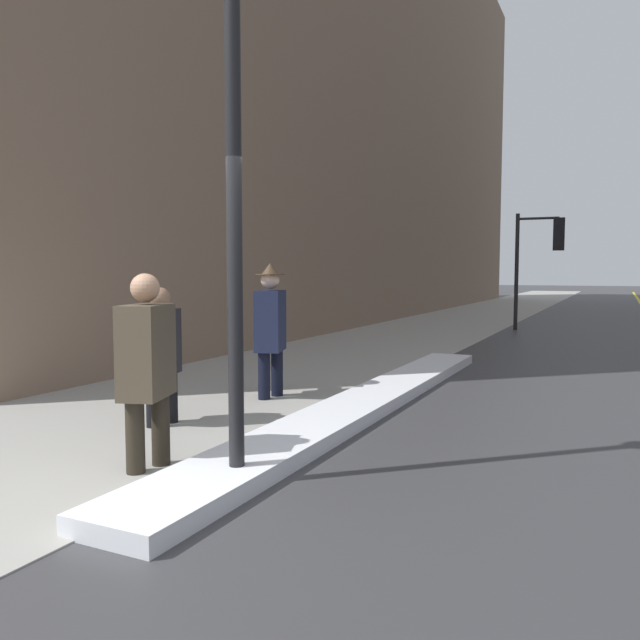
% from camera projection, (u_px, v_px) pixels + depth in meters
% --- Properties ---
extents(ground_plane, '(160.00, 160.00, 0.00)m').
position_uv_depth(ground_plane, '(109.00, 525.00, 4.05)').
color(ground_plane, '#38383A').
extents(sidewalk_slab, '(4.00, 80.00, 0.01)m').
position_uv_depth(sidewalk_slab, '(432.00, 328.00, 18.40)').
color(sidewalk_slab, '#9E9B93').
rests_on(sidewalk_slab, ground).
extents(snow_bank_curb, '(0.73, 8.60, 0.15)m').
position_uv_depth(snow_bank_curb, '(366.00, 402.00, 7.56)').
color(snow_bank_curb, white).
rests_on(snow_bank_curb, ground).
extents(building_facade_left, '(6.00, 36.00, 17.41)m').
position_uv_depth(building_facade_left, '(345.00, 92.00, 24.38)').
color(building_facade_left, '#846B56').
rests_on(building_facade_left, ground).
extents(lamp_post, '(0.28, 0.28, 4.43)m').
position_uv_depth(lamp_post, '(233.00, 132.00, 4.63)').
color(lamp_post, black).
rests_on(lamp_post, ground).
extents(traffic_light_near, '(1.31, 0.33, 3.30)m').
position_uv_depth(traffic_light_near, '(544.00, 246.00, 17.43)').
color(traffic_light_near, black).
rests_on(traffic_light_near, ground).
extents(pedestrian_nearside, '(0.46, 0.60, 1.63)m').
position_uv_depth(pedestrian_nearside, '(147.00, 362.00, 5.11)').
color(pedestrian_nearside, '#2A241B').
rests_on(pedestrian_nearside, ground).
extents(pedestrian_in_glasses, '(0.42, 0.54, 1.48)m').
position_uv_depth(pedestrian_in_glasses, '(161.00, 349.00, 6.62)').
color(pedestrian_in_glasses, black).
rests_on(pedestrian_in_glasses, ground).
extents(pedestrian_in_fedora, '(0.47, 0.78, 1.76)m').
position_uv_depth(pedestrian_in_fedora, '(271.00, 325.00, 8.07)').
color(pedestrian_in_fedora, black).
rests_on(pedestrian_in_fedora, ground).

